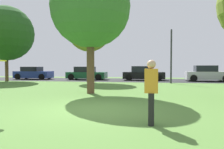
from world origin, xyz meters
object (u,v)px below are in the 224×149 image
parked_car_black (143,74)px  oak_tree_right (90,8)px  birch_tree_lone (89,30)px  parked_car_blue (33,73)px  person_thrower (151,89)px  oak_tree_left (6,33)px  parked_car_green (86,74)px  street_lamp_post (171,56)px  parked_car_silver (207,74)px  frisbee_disc (1,61)px

parked_car_black → oak_tree_right: bearing=-101.1°
birch_tree_lone → parked_car_blue: 9.12m
person_thrower → parked_car_blue: bearing=-51.6°
oak_tree_left → parked_car_green: bearing=28.4°
birch_tree_lone → street_lamp_post: bearing=-2.2°
oak_tree_right → street_lamp_post: size_ratio=1.47×
parked_car_green → parked_car_black: size_ratio=1.00×
oak_tree_right → parked_car_green: oak_tree_right is taller
parked_car_blue → street_lamp_post: bearing=-14.3°
birch_tree_lone → parked_car_black: bearing=37.7°
person_thrower → parked_car_black: size_ratio=0.38×
parked_car_silver → street_lamp_post: size_ratio=0.90×
oak_tree_left → parked_car_black: size_ratio=1.71×
frisbee_disc → oak_tree_left: bearing=124.7°
birch_tree_lone → frisbee_disc: bearing=-84.2°
birch_tree_lone → parked_car_black: birch_tree_lone is taller
oak_tree_right → frisbee_disc: size_ratio=19.92×
parked_car_green → parked_car_silver: (12.16, -0.43, 0.05)m
oak_tree_left → street_lamp_post: bearing=-0.8°
oak_tree_right → oak_tree_left: bearing=142.6°
parked_car_blue → parked_car_black: bearing=1.1°
oak_tree_left → parked_car_silver: size_ratio=1.78×
oak_tree_left → parked_car_green: oak_tree_left is taller
oak_tree_right → parked_car_silver: (8.40, 11.42, -3.80)m
parked_car_blue → parked_car_black: size_ratio=0.95×
parked_car_green → frisbee_disc: bearing=-81.0°
parked_car_blue → parked_car_silver: bearing=-0.7°
oak_tree_left → parked_car_silver: bearing=9.8°
person_thrower → parked_car_green: size_ratio=0.38×
birch_tree_lone → oak_tree_left: bearing=-179.5°
oak_tree_left → street_lamp_post: 15.57m
frisbee_disc → parked_car_green: bearing=99.0°
oak_tree_left → frisbee_disc: 17.24m
parked_car_green → parked_car_silver: parked_car_silver is taller
parked_car_green → parked_car_black: 6.07m
oak_tree_right → oak_tree_left: (-10.63, 8.14, 0.11)m
parked_car_green → oak_tree_right: bearing=-72.4°
person_thrower → parked_car_green: 19.13m
oak_tree_left → parked_car_blue: 5.34m
frisbee_disc → person_thrower: bearing=-1.9°
oak_tree_right → parked_car_black: oak_tree_right is taller
oak_tree_left → street_lamp_post: oak_tree_left is taller
oak_tree_left → frisbee_disc: oak_tree_left is taller
frisbee_disc → street_lamp_post: size_ratio=0.07×
oak_tree_left → frisbee_disc: bearing=-55.3°
oak_tree_right → person_thrower: oak_tree_right is taller
birch_tree_lone → oak_tree_left: (-8.22, -0.07, -0.10)m
birch_tree_lone → person_thrower: bearing=-68.5°
frisbee_disc → parked_car_green: (-2.79, 17.68, -0.96)m
person_thrower → parked_car_silver: 18.16m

